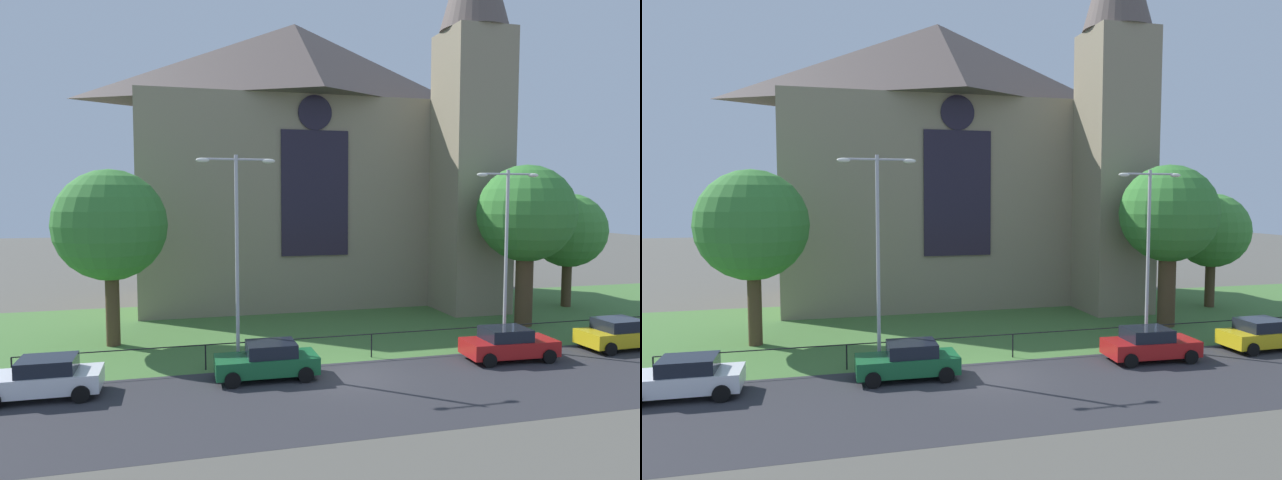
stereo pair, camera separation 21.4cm
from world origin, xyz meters
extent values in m
plane|color=#56544C|center=(0.00, 10.00, 0.00)|extent=(160.00, 160.00, 0.00)
cube|color=#2D2D33|center=(0.00, -2.00, 0.00)|extent=(120.00, 8.00, 0.01)
cube|color=#477538|center=(0.00, 8.00, 0.00)|extent=(120.00, 20.00, 0.01)
cube|color=gray|center=(1.75, 19.34, 7.00)|extent=(22.00, 12.00, 14.00)
pyramid|color=#594C47|center=(1.75, 19.34, 17.00)|extent=(22.00, 12.00, 6.00)
cube|color=black|center=(1.75, 13.29, 7.70)|extent=(4.40, 0.16, 8.00)
cylinder|color=black|center=(1.75, 13.29, 12.80)|extent=(2.20, 0.15, 2.20)
cube|color=gray|center=(11.75, 11.34, 9.00)|extent=(4.00, 4.00, 18.00)
cylinder|color=black|center=(1.75, 2.50, 1.10)|extent=(30.46, 0.05, 0.05)
cylinder|color=black|center=(-13.48, 2.50, 0.55)|extent=(0.07, 0.07, 1.10)
cylinder|color=black|center=(-5.87, 2.50, 0.55)|extent=(0.06, 0.07, 1.10)
cylinder|color=black|center=(1.75, 2.50, 0.55)|extent=(0.06, 0.07, 1.10)
cylinder|color=black|center=(9.36, 2.50, 0.55)|extent=(0.07, 0.07, 1.10)
cylinder|color=#4C3823|center=(12.54, 6.46, 2.23)|extent=(0.98, 0.98, 4.46)
sphere|color=#387F33|center=(12.54, 6.46, 6.54)|extent=(5.56, 5.56, 5.56)
cylinder|color=#4C3823|center=(-10.13, 7.83, 2.00)|extent=(0.68, 0.68, 4.01)
sphere|color=#387F33|center=(-10.13, 7.83, 6.09)|extent=(5.55, 5.55, 5.55)
cylinder|color=#4C3823|center=(18.84, 10.82, 1.67)|extent=(0.64, 0.64, 3.34)
sphere|color=#428C38|center=(18.84, 10.82, 5.21)|extent=(4.99, 4.99, 4.99)
cylinder|color=#B2B2B7|center=(-4.47, 2.40, 4.64)|extent=(0.16, 0.16, 9.29)
cylinder|color=#B2B2B7|center=(-5.17, 2.40, 9.09)|extent=(1.40, 0.10, 0.10)
cylinder|color=#B2B2B7|center=(-3.77, 2.40, 9.09)|extent=(1.40, 0.10, 0.10)
ellipsoid|color=white|center=(-5.87, 2.40, 9.04)|extent=(0.57, 0.26, 0.20)
ellipsoid|color=white|center=(-3.07, 2.40, 9.04)|extent=(0.57, 0.26, 0.20)
cylinder|color=#B2B2B7|center=(8.68, 2.40, 4.40)|extent=(0.16, 0.16, 8.79)
cylinder|color=#B2B2B7|center=(7.98, 2.40, 8.59)|extent=(1.40, 0.10, 0.10)
cylinder|color=#B2B2B7|center=(9.38, 2.40, 8.59)|extent=(1.40, 0.10, 0.10)
ellipsoid|color=white|center=(7.28, 2.40, 8.54)|extent=(0.57, 0.26, 0.20)
ellipsoid|color=white|center=(10.08, 2.40, 8.54)|extent=(0.57, 0.26, 0.20)
cube|color=silver|center=(-11.97, 0.55, 0.61)|extent=(4.22, 1.84, 0.70)
cube|color=black|center=(-11.77, 0.55, 1.23)|extent=(2.01, 1.62, 0.55)
cylinder|color=black|center=(-13.44, 1.46, 0.32)|extent=(0.64, 0.23, 0.64)
cylinder|color=black|center=(-10.51, -0.36, 0.32)|extent=(0.64, 0.23, 0.64)
cylinder|color=black|center=(-10.50, 1.44, 0.32)|extent=(0.64, 0.23, 0.64)
cube|color=#196033|center=(-3.51, 0.68, 0.61)|extent=(4.23, 1.86, 0.70)
cube|color=black|center=(-3.31, 0.67, 1.23)|extent=(2.02, 1.63, 0.55)
cylinder|color=black|center=(-4.99, -0.20, 0.32)|extent=(0.64, 0.23, 0.64)
cylinder|color=black|center=(-4.96, 1.60, 0.32)|extent=(0.64, 0.23, 0.64)
cylinder|color=black|center=(-2.05, -0.25, 0.32)|extent=(0.64, 0.23, 0.64)
cylinder|color=black|center=(-2.02, 1.55, 0.32)|extent=(0.64, 0.23, 0.64)
cube|color=#B21919|center=(7.72, 0.50, 0.61)|extent=(4.27, 1.98, 0.70)
cube|color=black|center=(7.53, 0.51, 1.23)|extent=(2.07, 1.68, 0.55)
cylinder|color=black|center=(9.23, 1.34, 0.32)|extent=(0.65, 0.25, 0.64)
cylinder|color=black|center=(9.16, -0.46, 0.32)|extent=(0.65, 0.25, 0.64)
cylinder|color=black|center=(6.29, 1.46, 0.32)|extent=(0.65, 0.25, 0.64)
cylinder|color=black|center=(6.22, -0.34, 0.32)|extent=(0.65, 0.25, 0.64)
cube|color=gold|center=(14.19, 0.81, 0.61)|extent=(4.25, 1.91, 0.70)
cube|color=black|center=(13.99, 0.81, 1.23)|extent=(2.04, 1.65, 0.55)
cylinder|color=black|center=(15.63, 1.75, 0.32)|extent=(0.65, 0.24, 0.64)
cylinder|color=black|center=(12.69, 1.67, 0.32)|extent=(0.65, 0.24, 0.64)
cylinder|color=black|center=(12.74, -0.13, 0.32)|extent=(0.65, 0.24, 0.64)
camera|label=1|loc=(-7.19, -22.14, 7.52)|focal=31.96mm
camera|label=2|loc=(-6.98, -22.20, 7.52)|focal=31.96mm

